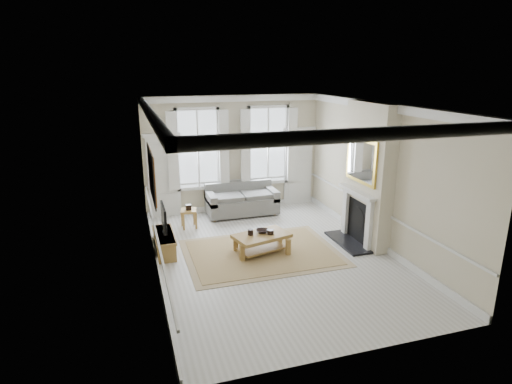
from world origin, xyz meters
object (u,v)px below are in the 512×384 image
object	(u,v)px
sofa	(241,201)
coffee_table	(262,238)
tv_stand	(164,243)
side_table	(189,213)

from	to	relation	value
sofa	coffee_table	world-z (taller)	sofa
sofa	coffee_table	xyz separation A→B (m)	(-0.30, -2.84, 0.01)
sofa	tv_stand	bearing A→B (deg)	-139.04
coffee_table	side_table	bearing A→B (deg)	107.38
side_table	tv_stand	xyz separation A→B (m)	(-0.79, -1.43, -0.17)
side_table	coffee_table	size ratio (longest dim) A/B	0.36
sofa	tv_stand	size ratio (longest dim) A/B	1.59
sofa	tv_stand	world-z (taller)	sofa
coffee_table	sofa	bearing A→B (deg)	69.51
sofa	side_table	bearing A→B (deg)	-157.54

